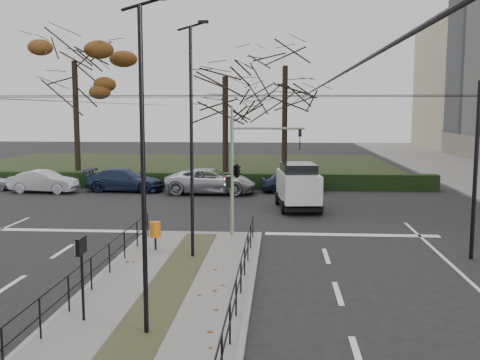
# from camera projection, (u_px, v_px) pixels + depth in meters

# --- Properties ---
(ground) EXTENTS (140.00, 140.00, 0.00)m
(ground) POSITION_uv_depth(u_px,v_px,m) (182.00, 270.00, 17.81)
(ground) COLOR black
(ground) RESTS_ON ground
(median_island) EXTENTS (4.40, 15.00, 0.14)m
(median_island) POSITION_uv_depth(u_px,v_px,m) (166.00, 293.00, 15.33)
(median_island) COLOR slate
(median_island) RESTS_ON ground
(park) EXTENTS (38.00, 26.00, 0.10)m
(park) POSITION_uv_depth(u_px,v_px,m) (178.00, 166.00, 49.90)
(park) COLOR #222E17
(park) RESTS_ON ground
(hedge) EXTENTS (38.00, 1.00, 1.00)m
(hedge) POSITION_uv_depth(u_px,v_px,m) (141.00, 180.00, 36.58)
(hedge) COLOR black
(hedge) RESTS_ON ground
(median_railing) EXTENTS (4.14, 13.24, 0.92)m
(median_railing) POSITION_uv_depth(u_px,v_px,m) (165.00, 262.00, 15.12)
(median_railing) COLOR black
(median_railing) RESTS_ON median_island
(catenary) EXTENTS (20.00, 34.00, 6.00)m
(catenary) POSITION_uv_depth(u_px,v_px,m) (189.00, 158.00, 18.99)
(catenary) COLOR black
(catenary) RESTS_ON ground
(traffic_light) EXTENTS (3.09, 1.76, 4.54)m
(traffic_light) POSITION_uv_depth(u_px,v_px,m) (239.00, 168.00, 21.82)
(traffic_light) COLOR slate
(traffic_light) RESTS_ON median_island
(litter_bin) EXTENTS (0.39, 0.39, 0.99)m
(litter_bin) POSITION_uv_depth(u_px,v_px,m) (155.00, 230.00, 19.71)
(litter_bin) COLOR black
(litter_bin) RESTS_ON median_island
(info_panel) EXTENTS (0.11, 0.52, 1.98)m
(info_panel) POSITION_uv_depth(u_px,v_px,m) (81.00, 255.00, 12.98)
(info_panel) COLOR black
(info_panel) RESTS_ON median_island
(streetlamp_median_near) EXTENTS (0.60, 0.12, 7.23)m
(streetlamp_median_near) POSITION_uv_depth(u_px,v_px,m) (144.00, 168.00, 11.95)
(streetlamp_median_near) COLOR black
(streetlamp_median_near) RESTS_ON median_island
(streetlamp_median_far) EXTENTS (0.65, 0.13, 7.74)m
(streetlamp_median_far) POSITION_uv_depth(u_px,v_px,m) (192.00, 139.00, 18.39)
(streetlamp_median_far) COLOR black
(streetlamp_median_far) RESTS_ON median_island
(parked_car_second) EXTENTS (4.22, 1.79, 1.36)m
(parked_car_second) POSITION_uv_depth(u_px,v_px,m) (44.00, 182.00, 34.31)
(parked_car_second) COLOR #B7B9C0
(parked_car_second) RESTS_ON ground
(parked_car_third) EXTENTS (4.97, 2.29, 1.41)m
(parked_car_third) POSITION_uv_depth(u_px,v_px,m) (125.00, 180.00, 34.87)
(parked_car_third) COLOR #1D2945
(parked_car_third) RESTS_ON ground
(parked_car_fourth) EXTENTS (5.47, 2.56, 1.51)m
(parked_car_fourth) POSITION_uv_depth(u_px,v_px,m) (211.00, 181.00, 33.93)
(parked_car_fourth) COLOR #B7B9C0
(parked_car_fourth) RESTS_ON ground
(white_van) EXTENTS (2.38, 4.51, 2.34)m
(white_van) POSITION_uv_depth(u_px,v_px,m) (298.00, 185.00, 28.58)
(white_van) COLOR silver
(white_van) RESTS_ON ground
(rust_tree) EXTENTS (7.42, 7.42, 11.42)m
(rust_tree) POSITION_uv_depth(u_px,v_px,m) (74.00, 61.00, 43.26)
(rust_tree) COLOR black
(rust_tree) RESTS_ON park
(bare_tree_center) EXTENTS (7.45, 7.45, 11.23)m
(bare_tree_center) POSITION_uv_depth(u_px,v_px,m) (285.00, 73.00, 44.91)
(bare_tree_center) COLOR black
(bare_tree_center) RESTS_ON park
(bare_tree_near) EXTENTS (6.26, 6.26, 9.80)m
(bare_tree_near) POSITION_uv_depth(u_px,v_px,m) (225.00, 84.00, 41.21)
(bare_tree_near) COLOR black
(bare_tree_near) RESTS_ON park
(parked_car_fifth) EXTENTS (3.93, 1.81, 1.30)m
(parked_car_fifth) POSITION_uv_depth(u_px,v_px,m) (292.00, 182.00, 34.40)
(parked_car_fifth) COLOR #1D2945
(parked_car_fifth) RESTS_ON ground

